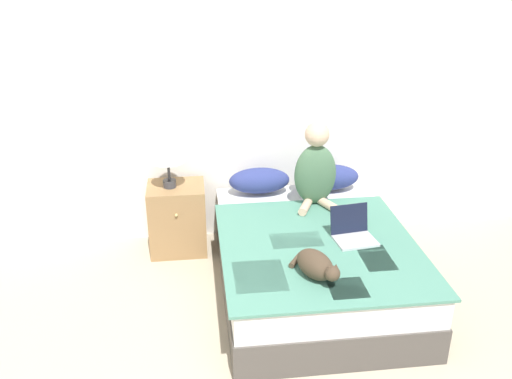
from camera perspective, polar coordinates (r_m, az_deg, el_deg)
The scene contains 9 objects.
wall_back at distance 4.77m, azimuth -2.65°, elevation 9.23°, with size 5.75×0.05×2.55m.
bed at distance 4.30m, azimuth 5.92°, elevation -7.55°, with size 1.45×1.93×0.51m.
pillow_near at distance 4.78m, azimuth 0.36°, elevation 0.96°, with size 0.54×0.28×0.22m.
pillow_far at distance 4.90m, azimuth 7.70°, elevation 1.30°, with size 0.54×0.28×0.22m.
person_sitting at distance 4.52m, azimuth 6.29°, elevation 2.11°, with size 0.36×0.35×0.71m.
cat_tabby at distance 3.59m, azimuth 6.37°, elevation -7.92°, with size 0.30×0.47×0.18m.
laptop_open at distance 4.10m, azimuth 10.18°, elevation -4.51°, with size 0.33×0.31×0.24m.
nightstand at distance 4.84m, azimuth -8.25°, elevation -3.00°, with size 0.49×0.43×0.62m.
table_lamp at distance 4.58m, azimuth -9.33°, elevation 4.10°, with size 0.30×0.30×0.46m.
Camera 1 is at (-0.34, -1.38, 2.49)m, focal length 38.00 mm.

